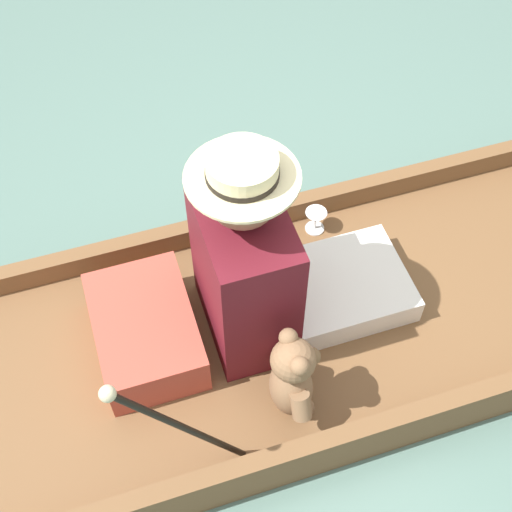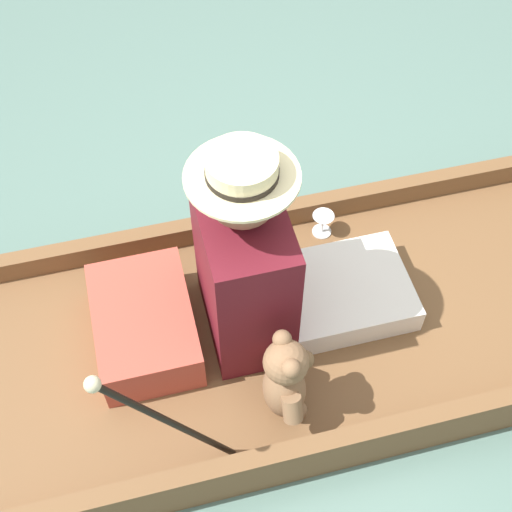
# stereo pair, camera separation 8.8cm
# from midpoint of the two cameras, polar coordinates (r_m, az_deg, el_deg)

# --- Properties ---
(ground_plane) EXTENTS (16.00, 16.00, 0.00)m
(ground_plane) POSITION_cam_midpoint_polar(r_m,az_deg,el_deg) (2.68, 3.75, -6.95)
(ground_plane) COLOR slate
(punt_boat) EXTENTS (1.01, 3.19, 0.22)m
(punt_boat) POSITION_cam_midpoint_polar(r_m,az_deg,el_deg) (2.62, 3.83, -6.20)
(punt_boat) COLOR brown
(punt_boat) RESTS_ON ground_plane
(seat_cushion) EXTENTS (0.48, 0.33, 0.18)m
(seat_cushion) POSITION_cam_midpoint_polar(r_m,az_deg,el_deg) (2.50, -7.91, -5.49)
(seat_cushion) COLOR #B24738
(seat_cushion) RESTS_ON punt_boat
(seated_person) EXTENTS (0.42, 0.76, 0.84)m
(seated_person) POSITION_cam_midpoint_polar(r_m,az_deg,el_deg) (2.33, 1.86, -0.97)
(seated_person) COLOR white
(seated_person) RESTS_ON punt_boat
(teddy_bear) EXTENTS (0.27, 0.16, 0.39)m
(teddy_bear) POSITION_cam_midpoint_polar(r_m,az_deg,el_deg) (2.27, 3.52, -9.91)
(teddy_bear) COLOR #846042
(teddy_bear) RESTS_ON punt_boat
(wine_glass) EXTENTS (0.08, 0.08, 0.10)m
(wine_glass) POSITION_cam_midpoint_polar(r_m,az_deg,el_deg) (2.78, 6.29, 2.83)
(wine_glass) COLOR silver
(wine_glass) RESTS_ON punt_boat
(walking_cane) EXTENTS (0.04, 0.36, 0.68)m
(walking_cane) POSITION_cam_midpoint_polar(r_m,az_deg,el_deg) (1.99, -6.65, -12.61)
(walking_cane) COLOR black
(walking_cane) RESTS_ON punt_boat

